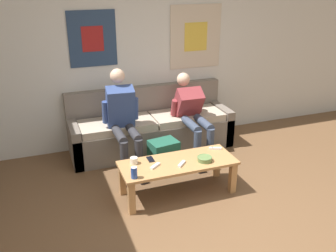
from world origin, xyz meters
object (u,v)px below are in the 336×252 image
Objects in this scene: person_seated_teen at (192,113)px; pillar_candle at (134,161)px; coffee_table at (178,167)px; cell_phone at (150,159)px; drink_can_blue at (134,173)px; couch at (151,129)px; backpack at (164,157)px; game_controller_near_left at (155,166)px; game_controller_near_right at (215,148)px; ceramic_bowl at (205,158)px; game_controller_far_center at (182,164)px; person_seated_adult at (123,117)px.

person_seated_teen is 12.74× the size of pillar_candle.
cell_phone reaches higher than coffee_table.
pillar_candle is 0.68× the size of drink_can_blue.
person_seated_teen is at bearing -35.76° from couch.
couch is 2.11× the size of person_seated_teen.
backpack is 0.69m from game_controller_near_left.
backpack is (-0.05, -0.69, -0.10)m from couch.
person_seated_teen is 0.75m from backpack.
game_controller_near_right is (0.50, -0.41, 0.22)m from backpack.
pillar_candle is (-1.02, -0.77, -0.16)m from person_seated_teen.
drink_can_blue is at bearing -104.88° from pillar_candle.
ceramic_bowl is 0.78m from pillar_candle.
couch is at bearing 86.88° from game_controller_far_center.
person_seated_teen is (0.55, 0.89, 0.26)m from coffee_table.
ceramic_bowl is at bearing -105.39° from person_seated_teen.
drink_can_blue reaches higher than backpack.
person_seated_adult reaches higher than drink_can_blue.
ceramic_bowl is 1.23× the size of cell_phone.
drink_can_blue is (-1.10, -1.07, -0.13)m from person_seated_teen.
game_controller_near_left is 0.82m from game_controller_near_right.
backpack is 0.70m from pillar_candle.
person_seated_adult is 1.16× the size of person_seated_teen.
game_controller_near_right is at bearing -67.75° from couch.
backpack is (0.43, -0.32, -0.48)m from person_seated_adult.
person_seated_teen is 7.29× the size of game_controller_near_right.
person_seated_adult is (-0.48, -0.37, 0.37)m from couch.
coffee_table is 0.56m from game_controller_near_right.
drink_can_blue is (-0.83, -0.09, 0.03)m from ceramic_bowl.
person_seated_teen reaches higher than backpack.
couch reaches higher than game_controller_near_left.
coffee_table is 9.47× the size of cell_phone.
game_controller_near_left is at bearing -132.01° from person_seated_teen.
person_seated_adult is at bearing 142.07° from game_controller_near_right.
couch reaches higher than drink_can_blue.
person_seated_teen reaches higher than game_controller_near_right.
backpack is 2.76× the size of game_controller_near_right.
game_controller_near_right is (-0.02, -0.76, -0.18)m from person_seated_teen.
drink_can_blue is 1.13m from game_controller_near_right.
game_controller_near_right is (0.45, -1.10, 0.12)m from couch.
drink_can_blue reaches higher than game_controller_near_left.
person_seated_teen reaches higher than ceramic_bowl.
pillar_candle is at bearing 164.06° from ceramic_bowl.
person_seated_adult is at bearing 81.81° from drink_can_blue.
person_seated_adult reaches higher than couch.
game_controller_far_center is at bearing -93.12° from couch.
backpack is 0.72m from ceramic_bowl.
person_seated_adult reaches higher than game_controller_near_right.
couch is at bearing 65.81° from drink_can_blue.
ceramic_bowl reaches higher than game_controller_far_center.
person_seated_teen is at bearing 33.69° from backpack.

